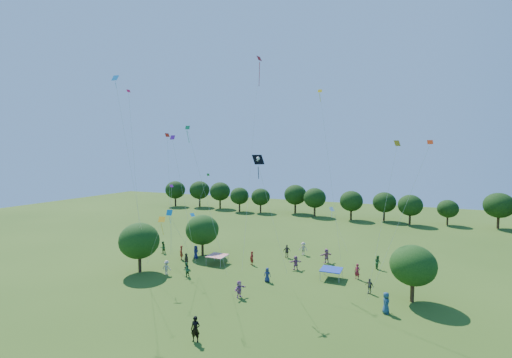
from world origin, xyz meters
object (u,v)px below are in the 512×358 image
object	(u,v)px
near_tree_north	(202,230)
tent_red_stripe	(217,256)
man_in_black	(195,329)
red_high_kite	(256,96)
near_tree_west	(139,241)
tent_blue	(331,270)
pirate_kite	(259,162)
near_tree_east	(413,265)

from	to	relation	value
near_tree_north	tent_red_stripe	xyz separation A→B (m)	(3.67, -2.43, -2.45)
near_tree_north	man_in_black	world-z (taller)	near_tree_north
near_tree_north	red_high_kite	world-z (taller)	red_high_kite
near_tree_west	tent_red_stripe	xyz separation A→B (m)	(6.73, 6.12, -2.63)
tent_blue	man_in_black	distance (m)	17.81
tent_red_stripe	pirate_kite	xyz separation A→B (m)	(8.04, -5.79, 11.77)
near_tree_west	tent_red_stripe	size ratio (longest dim) A/B	2.60
man_in_black	near_tree_north	bearing A→B (deg)	108.79
man_in_black	pirate_kite	bearing A→B (deg)	74.50
man_in_black	near_tree_east	bearing A→B (deg)	31.06
near_tree_east	tent_red_stripe	distance (m)	22.22
near_tree_north	pirate_kite	size ratio (longest dim) A/B	0.45
near_tree_west	near_tree_north	size ratio (longest dim) A/B	1.04
pirate_kite	man_in_black	bearing A→B (deg)	-93.31
near_tree_east	near_tree_north	bearing A→B (deg)	169.27
pirate_kite	tent_blue	bearing A→B (deg)	46.50
near_tree_north	tent_blue	world-z (taller)	near_tree_north
near_tree_north	man_in_black	size ratio (longest dim) A/B	2.93
near_tree_west	tent_red_stripe	bearing A→B (deg)	42.29
near_tree_north	near_tree_east	bearing A→B (deg)	-10.73
tent_red_stripe	man_in_black	xyz separation A→B (m)	(7.44, -16.08, -0.10)
tent_red_stripe	near_tree_east	bearing A→B (deg)	-6.32
tent_blue	red_high_kite	size ratio (longest dim) A/B	0.09
man_in_black	tent_blue	bearing A→B (deg)	56.25
pirate_kite	red_high_kite	distance (m)	12.40
near_tree_west	man_in_black	world-z (taller)	near_tree_west
tent_blue	red_high_kite	world-z (taller)	red_high_kite
tent_red_stripe	red_high_kite	size ratio (longest dim) A/B	0.09
tent_red_stripe	man_in_black	world-z (taller)	man_in_black
near_tree_west	near_tree_east	size ratio (longest dim) A/B	1.09
tent_blue	man_in_black	size ratio (longest dim) A/B	1.17
near_tree_north	red_high_kite	distance (m)	18.89
near_tree_east	red_high_kite	distance (m)	25.46
near_tree_north	tent_blue	xyz separation A→B (m)	(17.66, -1.95, -2.45)
pirate_kite	near_tree_north	bearing A→B (deg)	144.95
man_in_black	red_high_kite	world-z (taller)	red_high_kite
near_tree_north	man_in_black	xyz separation A→B (m)	(11.11, -18.51, -2.55)
near_tree_north	red_high_kite	size ratio (longest dim) A/B	0.22
near_tree_north	tent_red_stripe	bearing A→B (deg)	-33.45
near_tree_west	near_tree_north	bearing A→B (deg)	70.32
tent_blue	red_high_kite	distance (m)	22.18
near_tree_east	pirate_kite	distance (m)	17.11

